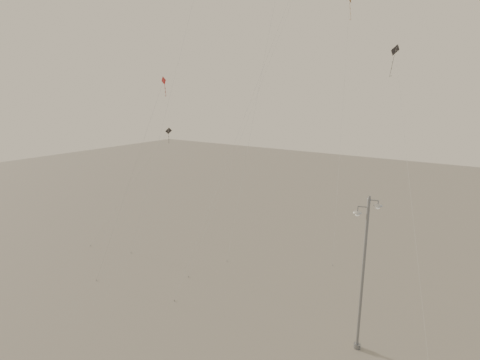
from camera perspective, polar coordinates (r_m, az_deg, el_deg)
The scene contains 7 objects.
ground at distance 28.15m, azimuth -8.48°, elevation -21.53°, with size 160.00×160.00×0.00m, color gray.
street_lamp at distance 24.59m, azimuth 18.23°, elevation -12.98°, with size 1.58×0.80×10.12m.
kite_1 at distance 32.08m, azimuth 5.38°, elevation 20.72°, with size 5.17×12.01×27.21m.
kite_3 at distance 31.44m, azimuth -14.13°, elevation 6.79°, with size 5.33×4.49×17.22m.
kite_4 at distance 29.80m, azimuth 23.25°, elevation 10.72°, with size 5.87×9.78×19.51m.
kite_5 at distance 41.12m, azimuth 15.87°, elevation 17.81°, with size 3.04×9.13×25.74m.
kite_6 at distance 41.26m, azimuth -13.14°, elevation 3.78°, with size 5.64×7.33×12.36m.
Camera 1 is at (16.00, -16.83, 15.91)m, focal length 28.00 mm.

